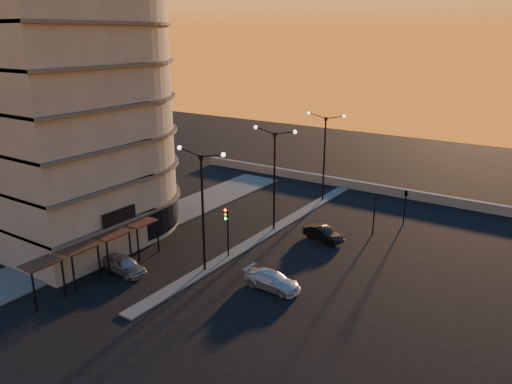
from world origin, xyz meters
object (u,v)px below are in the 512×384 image
Objects in this scene: streetlamp_mid at (274,171)px; traffic_light_main at (227,224)px; car_hatchback at (124,265)px; car_sedan at (323,234)px; car_wagon at (272,280)px.

streetlamp_mid is 7.62m from traffic_light_main.
traffic_light_main is 8.39m from car_hatchback.
car_hatchback is (-4.84, -13.61, -4.93)m from streetlamp_mid.
car_hatchback is at bearing -109.57° from streetlamp_mid.
car_wagon reaches higher than car_sedan.
streetlamp_mid reaches higher than car_sedan.
car_wagon is at bearing -58.91° from streetlamp_mid.
car_sedan is at bearing 6.47° from car_wagon.
traffic_light_main is at bearing -90.00° from streetlamp_mid.
streetlamp_mid is at bearing 90.00° from traffic_light_main.
car_sedan is 9.86m from car_wagon.
traffic_light_main is 1.10× the size of car_hatchback.
streetlamp_mid is 2.25× the size of car_wagon.
traffic_light_main is 6.58m from car_wagon.
car_sedan is at bearing 57.02° from traffic_light_main.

